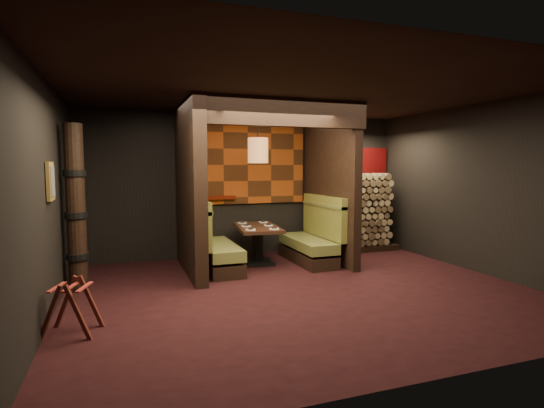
% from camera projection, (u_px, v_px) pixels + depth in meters
% --- Properties ---
extents(floor, '(6.50, 5.50, 0.02)m').
position_uv_depth(floor, '(302.00, 291.00, 6.15)').
color(floor, black).
rests_on(floor, ground).
extents(ceiling, '(6.50, 5.50, 0.02)m').
position_uv_depth(ceiling, '(303.00, 90.00, 5.89)').
color(ceiling, black).
rests_on(ceiling, ground).
extents(wall_back, '(6.50, 0.02, 2.85)m').
position_uv_depth(wall_back, '(248.00, 184.00, 8.61)').
color(wall_back, black).
rests_on(wall_back, ground).
extents(wall_front, '(6.50, 0.02, 2.85)m').
position_uv_depth(wall_front, '(439.00, 213.00, 3.43)').
color(wall_front, black).
rests_on(wall_front, ground).
extents(wall_left, '(0.02, 5.50, 2.85)m').
position_uv_depth(wall_left, '(46.00, 198.00, 4.94)').
color(wall_left, black).
rests_on(wall_left, ground).
extents(wall_right, '(0.02, 5.50, 2.85)m').
position_uv_depth(wall_right, '(481.00, 188.00, 7.11)').
color(wall_right, black).
rests_on(wall_right, ground).
extents(partition_left, '(0.20, 2.20, 2.85)m').
position_uv_depth(partition_left, '(189.00, 188.00, 7.12)').
color(partition_left, black).
rests_on(partition_left, floor).
extents(partition_right, '(0.15, 2.10, 2.85)m').
position_uv_depth(partition_right, '(329.00, 186.00, 8.05)').
color(partition_right, black).
rests_on(partition_right, floor).
extents(header_beam, '(2.85, 0.18, 0.44)m').
position_uv_depth(header_beam, '(283.00, 112.00, 6.56)').
color(header_beam, black).
rests_on(header_beam, partition_left).
extents(tapa_back_panel, '(2.40, 0.06, 1.55)m').
position_uv_depth(tapa_back_panel, '(247.00, 165.00, 8.52)').
color(tapa_back_panel, '#943E11').
rests_on(tapa_back_panel, wall_back).
extents(tapa_side_panel, '(0.04, 1.85, 1.45)m').
position_uv_depth(tapa_side_panel, '(194.00, 163.00, 7.29)').
color(tapa_side_panel, '#943E11').
rests_on(tapa_side_panel, partition_left).
extents(lacquer_shelf, '(0.60, 0.12, 0.07)m').
position_uv_depth(lacquer_shelf, '(220.00, 198.00, 8.33)').
color(lacquer_shelf, '#561507').
rests_on(lacquer_shelf, wall_back).
extents(booth_bench_left, '(0.68, 1.60, 1.14)m').
position_uv_depth(booth_bench_left, '(213.00, 247.00, 7.34)').
color(booth_bench_left, black).
rests_on(booth_bench_left, floor).
extents(booth_bench_right, '(0.68, 1.60, 1.14)m').
position_uv_depth(booth_bench_right, '(312.00, 241.00, 7.97)').
color(booth_bench_right, black).
rests_on(booth_bench_right, floor).
extents(dining_table, '(0.87, 1.40, 0.70)m').
position_uv_depth(dining_table, '(257.00, 239.00, 7.79)').
color(dining_table, black).
rests_on(dining_table, floor).
extents(place_settings, '(0.70, 1.13, 0.03)m').
position_uv_depth(place_settings, '(257.00, 225.00, 7.77)').
color(place_settings, white).
rests_on(place_settings, dining_table).
extents(pendant_lamp, '(0.36, 0.36, 1.00)m').
position_uv_depth(pendant_lamp, '(258.00, 150.00, 7.60)').
color(pendant_lamp, '#975E30').
rests_on(pendant_lamp, ceiling).
extents(framed_picture, '(0.05, 0.36, 0.46)m').
position_uv_depth(framed_picture, '(51.00, 181.00, 5.03)').
color(framed_picture, olive).
rests_on(framed_picture, wall_left).
extents(luggage_rack, '(0.67, 0.56, 0.63)m').
position_uv_depth(luggage_rack, '(71.00, 305.00, 4.55)').
color(luggage_rack, '#4B1B15').
rests_on(luggage_rack, floor).
extents(totem_column, '(0.31, 0.31, 2.40)m').
position_uv_depth(totem_column, '(76.00, 209.00, 6.06)').
color(totem_column, black).
rests_on(totem_column, floor).
extents(firewood_stack, '(1.73, 0.70, 1.64)m').
position_uv_depth(firewood_stack, '(356.00, 212.00, 9.04)').
color(firewood_stack, black).
rests_on(firewood_stack, floor).
extents(mosaic_header, '(1.83, 0.10, 0.56)m').
position_uv_depth(mosaic_header, '(349.00, 161.00, 9.25)').
color(mosaic_header, maroon).
rests_on(mosaic_header, wall_back).
extents(bay_front_post, '(0.08, 0.08, 2.85)m').
position_uv_depth(bay_front_post, '(327.00, 185.00, 8.32)').
color(bay_front_post, black).
rests_on(bay_front_post, floor).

